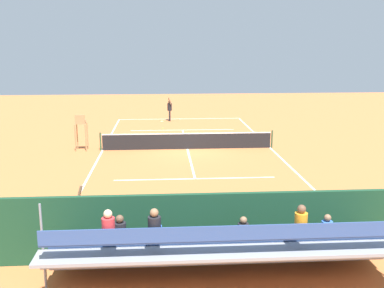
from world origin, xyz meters
TOP-DOWN VIEW (x-y plane):
  - ground_plane at (0.00, 0.00)m, footprint 60.00×60.00m
  - court_line_markings at (0.00, -0.04)m, footprint 10.10×22.20m
  - tennis_net at (0.00, 0.00)m, footprint 10.30×0.10m
  - backdrop_wall at (0.00, 14.00)m, footprint 18.00×0.16m
  - bleacher_stand at (0.06, 15.36)m, footprint 9.06×2.40m
  - umpire_chair at (6.20, -0.03)m, footprint 0.67×0.67m
  - courtside_bench at (-3.36, 13.27)m, footprint 1.80×0.40m
  - equipment_bag at (-1.20, 13.40)m, footprint 0.90×0.36m
  - tennis_player at (0.84, -10.04)m, footprint 0.37×0.53m
  - tennis_racket at (1.49, -9.84)m, footprint 0.37×0.59m
  - tennis_ball_near at (1.42, -6.71)m, footprint 0.07×0.07m
  - line_judge at (4.07, 12.96)m, footprint 0.36×0.53m

SIDE VIEW (x-z plane):
  - ground_plane at x=0.00m, z-range 0.00..0.00m
  - court_line_markings at x=0.00m, z-range 0.00..0.01m
  - tennis_racket at x=1.49m, z-range 0.00..0.03m
  - tennis_ball_near at x=1.42m, z-range 0.00..0.07m
  - equipment_bag at x=-1.20m, z-range 0.00..0.36m
  - tennis_net at x=0.00m, z-range -0.03..1.04m
  - courtside_bench at x=-3.36m, z-range 0.09..1.02m
  - bleacher_stand at x=0.06m, z-range -0.30..2.18m
  - backdrop_wall at x=0.00m, z-range 0.00..2.00m
  - tennis_player at x=0.84m, z-range 0.05..1.98m
  - line_judge at x=4.07m, z-range 0.05..1.98m
  - umpire_chair at x=6.20m, z-range 0.24..2.38m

